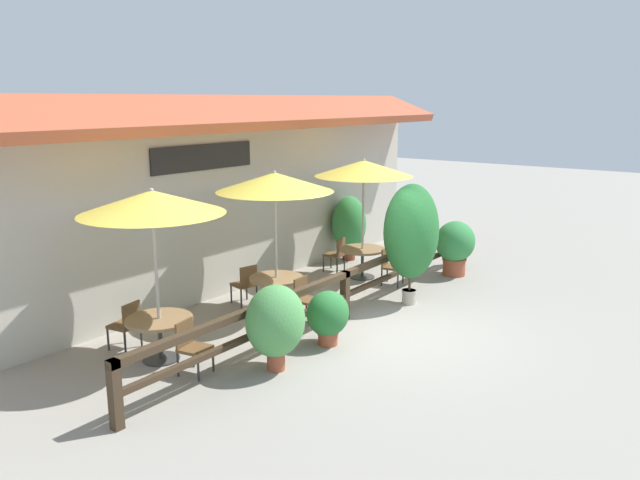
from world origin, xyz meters
TOP-DOWN VIEW (x-y plane):
  - ground_plane at (0.00, 0.00)m, footprint 60.00×60.00m
  - building_facade at (-0.00, 4.10)m, footprint 14.28×1.49m
  - patio_railing at (0.00, 1.05)m, footprint 10.40×0.14m
  - patio_umbrella_near at (-3.37, 2.34)m, footprint 2.26×2.26m
  - dining_table_near at (-3.37, 2.34)m, footprint 1.08×1.08m
  - chair_near_streetside at (-3.41, 1.55)m, footprint 0.49×0.49m
  - chair_near_wallside at (-3.43, 3.14)m, footprint 0.49×0.49m
  - patio_umbrella_middle at (-0.45, 2.38)m, footprint 2.26×2.26m
  - dining_table_middle at (-0.45, 2.38)m, footprint 1.08×1.08m
  - chair_middle_streetside at (-0.52, 1.59)m, footprint 0.44×0.44m
  - chair_middle_wallside at (-0.51, 3.18)m, footprint 0.51×0.51m
  - patio_umbrella_far at (2.60, 2.34)m, footprint 2.26×2.26m
  - dining_table_far at (2.60, 2.34)m, footprint 1.08×1.08m
  - chair_far_streetside at (2.50, 1.54)m, footprint 0.50×0.50m
  - chair_far_wallside at (2.67, 3.15)m, footprint 0.47×0.47m
  - potted_plant_broad_leaf at (-2.54, 0.60)m, footprint 0.98×0.88m
  - potted_plant_tall_tropical at (-1.22, 0.56)m, footprint 0.78×0.70m
  - potted_plant_small_flowering at (4.10, 0.70)m, footprint 1.02×0.92m
  - potted_plant_entrance_palm at (1.57, 0.51)m, footprint 1.21×1.09m
  - potted_plant_corner_fern at (3.80, 3.55)m, footprint 0.96×0.86m

SIDE VIEW (x-z plane):
  - ground_plane at x=0.00m, z-range 0.00..0.00m
  - chair_near_streetside at x=-3.41m, z-range 0.05..0.89m
  - chair_near_wallside at x=-3.43m, z-range 0.05..0.89m
  - chair_middle_streetside at x=-0.52m, z-range 0.05..0.89m
  - chair_middle_wallside at x=-0.51m, z-range 0.05..0.89m
  - chair_far_streetside at x=2.50m, z-range 0.05..0.89m
  - chair_far_wallside at x=2.67m, z-range 0.05..0.89m
  - potted_plant_tall_tropical at x=-1.22m, z-range 0.06..1.01m
  - dining_table_near at x=-3.37m, z-range 0.22..0.93m
  - dining_table_middle at x=-0.45m, z-range 0.22..0.93m
  - dining_table_far at x=2.60m, z-range 0.22..0.93m
  - patio_railing at x=0.00m, z-range 0.22..1.17m
  - potted_plant_small_flowering at x=4.10m, z-range 0.09..1.41m
  - potted_plant_broad_leaf at x=-2.54m, z-range 0.10..1.47m
  - potted_plant_corner_fern at x=3.80m, z-range 0.09..1.78m
  - potted_plant_entrance_palm at x=1.57m, z-range 0.26..2.76m
  - building_facade at x=0.00m, z-range 0.05..4.28m
  - patio_umbrella_near at x=-3.37m, z-range 1.18..4.00m
  - patio_umbrella_middle at x=-0.45m, z-range 1.18..4.00m
  - patio_umbrella_far at x=2.60m, z-range 1.18..4.00m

